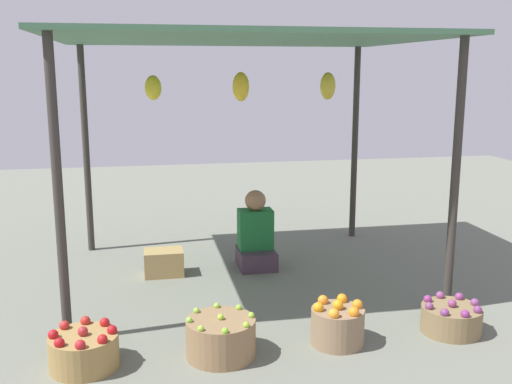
# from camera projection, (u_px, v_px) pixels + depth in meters

# --- Properties ---
(ground_plane) EXTENTS (14.00, 14.00, 0.00)m
(ground_plane) POSITION_uv_depth(u_px,v_px,m) (244.00, 275.00, 5.77)
(ground_plane) COLOR slate
(market_stall_structure) EXTENTS (3.32, 2.59, 2.25)m
(market_stall_structure) POSITION_uv_depth(u_px,v_px,m) (243.00, 54.00, 5.35)
(market_stall_structure) COLOR #38332D
(market_stall_structure) RESTS_ON ground
(vendor_person) EXTENTS (0.36, 0.44, 0.78)m
(vendor_person) POSITION_uv_depth(u_px,v_px,m) (256.00, 237.00, 5.99)
(vendor_person) COLOR #42313E
(vendor_person) RESTS_ON ground
(basket_red_apples) EXTENTS (0.46, 0.46, 0.29)m
(basket_red_apples) POSITION_uv_depth(u_px,v_px,m) (84.00, 350.00, 3.97)
(basket_red_apples) COLOR #9D7C46
(basket_red_apples) RESTS_ON ground
(basket_limes) EXTENTS (0.48, 0.48, 0.31)m
(basket_limes) POSITION_uv_depth(u_px,v_px,m) (221.00, 337.00, 4.12)
(basket_limes) COLOR olive
(basket_limes) RESTS_ON ground
(basket_oranges) EXTENTS (0.38, 0.38, 0.33)m
(basket_oranges) POSITION_uv_depth(u_px,v_px,m) (337.00, 325.00, 4.31)
(basket_oranges) COLOR #8C7053
(basket_oranges) RESTS_ON ground
(basket_purple_onions) EXTENTS (0.45, 0.45, 0.26)m
(basket_purple_onions) POSITION_uv_depth(u_px,v_px,m) (451.00, 318.00, 4.51)
(basket_purple_onions) COLOR olive
(basket_purple_onions) RESTS_ON ground
(wooden_crate_near_vendor) EXTENTS (0.37, 0.27, 0.25)m
(wooden_crate_near_vendor) POSITION_uv_depth(u_px,v_px,m) (164.00, 263.00, 5.76)
(wooden_crate_near_vendor) COLOR #A3854F
(wooden_crate_near_vendor) RESTS_ON ground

